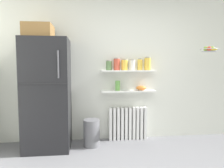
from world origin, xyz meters
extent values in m
cube|color=silver|center=(0.00, 2.05, 1.30)|extent=(7.04, 0.10, 2.60)
cube|color=black|center=(-1.23, 1.67, 0.89)|extent=(0.71, 0.66, 1.77)
cube|color=#262628|center=(-1.23, 1.34, 1.09)|extent=(0.69, 0.01, 0.01)
cylinder|color=#4C4C51|center=(-1.01, 1.32, 1.37)|extent=(0.02, 0.02, 0.40)
cube|color=olive|center=(-1.34, 1.67, 1.88)|extent=(0.42, 0.46, 0.22)
cube|color=white|center=(-0.19, 1.92, 0.30)|extent=(0.05, 0.12, 0.59)
cube|color=white|center=(-0.11, 1.92, 0.30)|extent=(0.05, 0.12, 0.59)
cube|color=white|center=(-0.04, 1.92, 0.30)|extent=(0.05, 0.12, 0.59)
cube|color=white|center=(0.03, 1.92, 0.30)|extent=(0.05, 0.12, 0.59)
cube|color=white|center=(0.10, 1.92, 0.30)|extent=(0.05, 0.12, 0.59)
cube|color=white|center=(0.17, 1.92, 0.30)|extent=(0.05, 0.12, 0.59)
cube|color=white|center=(0.24, 1.92, 0.30)|extent=(0.05, 0.12, 0.59)
cube|color=white|center=(0.31, 1.92, 0.30)|extent=(0.05, 0.12, 0.59)
cube|color=white|center=(0.38, 1.92, 0.30)|extent=(0.05, 0.12, 0.59)
cube|color=white|center=(0.45, 1.92, 0.30)|extent=(0.05, 0.12, 0.59)
cube|color=white|center=(0.13, 1.89, 0.89)|extent=(0.97, 0.22, 0.02)
cube|color=white|center=(0.13, 1.89, 1.26)|extent=(0.97, 0.22, 0.02)
cylinder|color=#5B7F4C|center=(-0.21, 1.89, 1.35)|extent=(0.10, 0.10, 0.16)
cylinder|color=gray|center=(-0.21, 1.89, 1.44)|extent=(0.09, 0.09, 0.02)
cylinder|color=#C64C38|center=(-0.07, 1.89, 1.37)|extent=(0.11, 0.11, 0.20)
cylinder|color=gray|center=(-0.07, 1.89, 1.48)|extent=(0.10, 0.10, 0.02)
cylinder|color=yellow|center=(0.07, 1.89, 1.36)|extent=(0.11, 0.11, 0.18)
cylinder|color=gray|center=(0.07, 1.89, 1.46)|extent=(0.10, 0.10, 0.02)
cylinder|color=silver|center=(0.20, 1.89, 1.36)|extent=(0.11, 0.11, 0.17)
cylinder|color=gray|center=(0.20, 1.89, 1.45)|extent=(0.10, 0.10, 0.02)
cylinder|color=yellow|center=(0.34, 1.89, 1.36)|extent=(0.09, 0.09, 0.19)
cylinder|color=gray|center=(0.34, 1.89, 1.47)|extent=(0.08, 0.08, 0.02)
cylinder|color=yellow|center=(0.48, 1.89, 1.38)|extent=(0.11, 0.11, 0.22)
cylinder|color=gray|center=(0.48, 1.89, 1.50)|extent=(0.11, 0.11, 0.02)
cylinder|color=#66A84C|center=(-0.06, 1.89, 1.00)|extent=(0.08, 0.08, 0.18)
ellipsoid|color=orange|center=(0.37, 1.89, 0.95)|extent=(0.18, 0.18, 0.08)
cylinder|color=slate|center=(-0.53, 1.67, 0.22)|extent=(0.27, 0.27, 0.45)
torus|color=#B2B2B7|center=(1.45, 1.57, 1.63)|extent=(0.29, 0.29, 0.01)
cylinder|color=#A8A8AD|center=(1.45, 1.57, 1.59)|extent=(0.24, 0.24, 0.01)
sphere|color=#7FAD38|center=(1.50, 1.57, 1.63)|extent=(0.08, 0.08, 0.08)
sphere|color=#7FAD38|center=(1.42, 1.61, 1.63)|extent=(0.08, 0.08, 0.08)
sphere|color=red|center=(1.43, 1.54, 1.63)|extent=(0.08, 0.08, 0.08)
ellipsoid|color=yellow|center=(1.48, 1.54, 1.62)|extent=(0.17, 0.07, 0.04)
camera|label=1|loc=(-0.58, -1.77, 1.34)|focal=33.59mm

